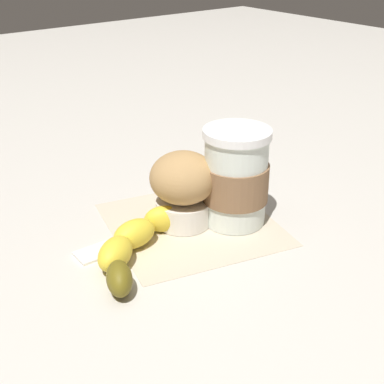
# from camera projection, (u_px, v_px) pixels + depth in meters

# --- Properties ---
(ground_plane) EXTENTS (3.00, 3.00, 0.00)m
(ground_plane) POSITION_uv_depth(u_px,v_px,m) (192.00, 224.00, 0.71)
(ground_plane) COLOR beige
(paper_napkin) EXTENTS (0.26, 0.26, 0.00)m
(paper_napkin) POSITION_uv_depth(u_px,v_px,m) (192.00, 224.00, 0.71)
(paper_napkin) COLOR beige
(paper_napkin) RESTS_ON ground_plane
(coffee_cup) EXTENTS (0.09, 0.09, 0.13)m
(coffee_cup) POSITION_uv_depth(u_px,v_px,m) (236.00, 178.00, 0.69)
(coffee_cup) COLOR silver
(coffee_cup) RESTS_ON paper_napkin
(muffin) EXTENTS (0.09, 0.09, 0.10)m
(muffin) POSITION_uv_depth(u_px,v_px,m) (183.00, 186.00, 0.69)
(muffin) COLOR white
(muffin) RESTS_ON paper_napkin
(banana) EXTENTS (0.16, 0.13, 0.04)m
(banana) POSITION_uv_depth(u_px,v_px,m) (132.00, 244.00, 0.63)
(banana) COLOR yellow
(banana) RESTS_ON paper_napkin
(sugar_packet) EXTENTS (0.05, 0.03, 0.01)m
(sugar_packet) POSITION_uv_depth(u_px,v_px,m) (96.00, 251.00, 0.65)
(sugar_packet) COLOR white
(sugar_packet) RESTS_ON ground_plane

